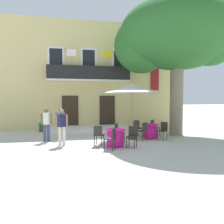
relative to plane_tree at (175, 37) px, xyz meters
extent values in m
plane|color=beige|center=(-3.56, -1.16, -5.54)|extent=(120.00, 120.00, 0.00)
cube|color=#DBC67F|center=(-4.50, 5.84, -1.79)|extent=(13.00, 4.00, 7.50)
cube|color=#332319|center=(-5.80, 3.81, -4.39)|extent=(1.10, 0.08, 2.30)
cube|color=#332319|center=(-3.20, 3.81, -4.39)|extent=(1.10, 0.08, 2.30)
cube|color=silver|center=(-6.70, 3.80, -0.89)|extent=(1.10, 0.08, 1.90)
cube|color=black|center=(-6.70, 3.77, -0.89)|extent=(0.84, 0.04, 1.60)
cube|color=silver|center=(-4.50, 3.80, -0.89)|extent=(1.10, 0.08, 1.90)
cube|color=black|center=(-4.50, 3.77, -0.89)|extent=(0.84, 0.04, 1.60)
cube|color=silver|center=(-2.30, 3.80, -0.89)|extent=(1.10, 0.08, 1.90)
cube|color=black|center=(-2.30, 3.77, -0.89)|extent=(0.84, 0.04, 1.60)
cube|color=silver|center=(-4.50, 3.52, -2.20)|extent=(5.60, 0.65, 0.12)
cube|color=black|center=(-4.50, 3.22, -1.69)|extent=(5.60, 0.06, 0.90)
cylinder|color=#B2B2B7|center=(-5.70, 3.34, -0.79)|extent=(0.04, 0.95, 1.33)
cube|color=white|center=(-5.70, 2.89, -0.49)|extent=(0.60, 0.29, 0.38)
cylinder|color=#B2B2B7|center=(-3.30, 3.34, -0.79)|extent=(0.04, 0.95, 1.33)
cube|color=yellow|center=(-3.30, 2.89, -0.49)|extent=(0.60, 0.29, 0.38)
cylinder|color=#995638|center=(-6.80, 3.54, -2.01)|extent=(0.34, 0.34, 0.27)
ellipsoid|color=#38843D|center=(-6.80, 3.54, -1.65)|extent=(0.44, 0.44, 0.46)
cylinder|color=#47423D|center=(-4.50, 3.54, -1.99)|extent=(0.33, 0.33, 0.31)
ellipsoid|color=#2D7533|center=(-4.50, 3.54, -1.60)|extent=(0.43, 0.43, 0.48)
cylinder|color=slate|center=(-2.20, 3.54, -2.01)|extent=(0.30, 0.30, 0.26)
ellipsoid|color=#2D7533|center=(-2.20, 3.54, -1.73)|extent=(0.38, 0.38, 0.31)
cube|color=maroon|center=(0.37, 3.78, -1.42)|extent=(0.60, 0.06, 2.80)
cube|color=silver|center=(-4.50, 2.67, -5.42)|extent=(5.60, 2.35, 0.25)
cylinder|color=#7F755B|center=(0.10, -0.06, -3.59)|extent=(0.74, 0.74, 3.90)
ellipsoid|color=#286028|center=(0.10, -0.06, 0.16)|extent=(6.54, 5.89, 3.92)
sphere|color=#286028|center=(-1.70, 0.76, -0.33)|extent=(3.27, 3.27, 3.27)
sphere|color=#286028|center=(1.73, -0.71, -0.17)|extent=(2.94, 2.94, 2.94)
cylinder|color=#DB1984|center=(-1.75, -0.71, -5.17)|extent=(0.74, 0.74, 0.68)
cylinder|color=#DB1984|center=(-1.75, -0.71, -4.80)|extent=(0.86, 0.86, 0.04)
cylinder|color=#2D2823|center=(-1.75, -0.71, -5.53)|extent=(0.44, 0.44, 0.03)
cylinder|color=#2D2823|center=(-1.37, -1.56, -5.32)|extent=(0.04, 0.04, 0.45)
cylinder|color=#2D2823|center=(-1.56, -1.28, -5.32)|extent=(0.04, 0.04, 0.45)
cylinder|color=#2D2823|center=(-1.09, -1.37, -5.32)|extent=(0.04, 0.04, 0.45)
cylinder|color=#2D2823|center=(-1.28, -1.09, -5.32)|extent=(0.04, 0.04, 0.45)
cube|color=#2D2823|center=(-1.33, -1.32, -5.07)|extent=(0.56, 0.56, 0.04)
cube|color=#2D2823|center=(-1.18, -1.22, -4.84)|extent=(0.25, 0.33, 0.42)
cylinder|color=#2D2823|center=(-0.98, -0.19, -5.32)|extent=(0.04, 0.04, 0.45)
cylinder|color=#2D2823|center=(-1.22, -0.43, -5.32)|extent=(0.04, 0.04, 0.45)
cylinder|color=#2D2823|center=(-1.21, 0.06, -5.32)|extent=(0.04, 0.04, 0.45)
cylinder|color=#2D2823|center=(-1.46, -0.18, -5.32)|extent=(0.04, 0.04, 0.45)
cube|color=#2D2823|center=(-1.22, -0.19, -5.07)|extent=(0.57, 0.57, 0.04)
cube|color=#2D2823|center=(-1.34, -0.06, -4.84)|extent=(0.30, 0.29, 0.42)
cylinder|color=#2D2823|center=(-2.14, 0.14, -5.32)|extent=(0.04, 0.04, 0.45)
cylinder|color=#2D2823|center=(-1.95, -0.14, -5.32)|extent=(0.04, 0.04, 0.45)
cylinder|color=#2D2823|center=(-2.42, -0.05, -5.32)|extent=(0.04, 0.04, 0.45)
cylinder|color=#2D2823|center=(-2.23, -0.33, -5.32)|extent=(0.04, 0.04, 0.45)
cube|color=#2D2823|center=(-2.18, -0.09, -5.07)|extent=(0.56, 0.56, 0.04)
cube|color=#2D2823|center=(-2.33, -0.20, -4.84)|extent=(0.25, 0.33, 0.42)
cylinder|color=#2D2823|center=(-2.59, -1.12, -5.32)|extent=(0.04, 0.04, 0.45)
cylinder|color=#2D2823|center=(-2.32, -0.92, -5.32)|extent=(0.04, 0.04, 0.45)
cylinder|color=#2D2823|center=(-2.39, -1.40, -5.32)|extent=(0.04, 0.04, 0.45)
cylinder|color=#2D2823|center=(-2.12, -1.19, -5.32)|extent=(0.04, 0.04, 0.45)
cube|color=#2D2823|center=(-2.35, -1.16, -5.07)|extent=(0.56, 0.56, 0.04)
cube|color=#2D2823|center=(-2.25, -1.30, -4.84)|extent=(0.33, 0.26, 0.42)
cylinder|color=#DB1984|center=(-3.98, -2.28, -5.17)|extent=(0.74, 0.74, 0.68)
cylinder|color=#DB1984|center=(-3.98, -2.28, -4.80)|extent=(0.86, 0.86, 0.04)
cylinder|color=#2D2823|center=(-3.98, -2.28, -5.53)|extent=(0.44, 0.44, 0.03)
cylinder|color=#2D2823|center=(-3.37, -1.56, -5.32)|extent=(0.04, 0.04, 0.45)
cylinder|color=#2D2823|center=(-3.54, -1.86, -5.32)|extent=(0.04, 0.04, 0.45)
cylinder|color=#2D2823|center=(-3.67, -1.40, -5.32)|extent=(0.04, 0.04, 0.45)
cylinder|color=#2D2823|center=(-3.84, -1.69, -5.32)|extent=(0.04, 0.04, 0.45)
cube|color=#2D2823|center=(-3.61, -1.63, -5.07)|extent=(0.55, 0.55, 0.04)
cube|color=#2D2823|center=(-3.76, -1.54, -4.84)|extent=(0.22, 0.35, 0.42)
cylinder|color=#2D2823|center=(-4.73, -1.73, -5.32)|extent=(0.04, 0.04, 0.45)
cylinder|color=#2D2823|center=(-4.43, -1.88, -5.32)|extent=(0.04, 0.04, 0.45)
cylinder|color=#2D2823|center=(-4.88, -2.04, -5.32)|extent=(0.04, 0.04, 0.45)
cylinder|color=#2D2823|center=(-4.57, -2.18, -5.32)|extent=(0.04, 0.04, 0.45)
cube|color=#2D2823|center=(-4.65, -1.96, -5.07)|extent=(0.53, 0.53, 0.04)
cube|color=#2D2823|center=(-4.73, -2.12, -4.84)|extent=(0.36, 0.20, 0.42)
cylinder|color=#2D2823|center=(-4.59, -2.99, -5.32)|extent=(0.04, 0.04, 0.45)
cylinder|color=#2D2823|center=(-4.42, -2.69, -5.32)|extent=(0.04, 0.04, 0.45)
cylinder|color=#2D2823|center=(-4.30, -3.16, -5.32)|extent=(0.04, 0.04, 0.45)
cylinder|color=#2D2823|center=(-4.13, -2.87, -5.32)|extent=(0.04, 0.04, 0.45)
cube|color=#2D2823|center=(-4.36, -2.93, -5.07)|extent=(0.55, 0.55, 0.04)
cube|color=#2D2823|center=(-4.20, -3.02, -4.84)|extent=(0.23, 0.35, 0.42)
cylinder|color=#2D2823|center=(-3.31, -2.94, -5.32)|extent=(0.04, 0.04, 0.45)
cylinder|color=#2D2823|center=(-3.59, -2.75, -5.32)|extent=(0.04, 0.04, 0.45)
cylinder|color=#2D2823|center=(-3.12, -2.66, -5.32)|extent=(0.04, 0.04, 0.45)
cylinder|color=#2D2823|center=(-3.40, -2.47, -5.32)|extent=(0.04, 0.04, 0.45)
cube|color=#2D2823|center=(-3.36, -2.70, -5.07)|extent=(0.56, 0.56, 0.04)
cube|color=#2D2823|center=(-3.26, -2.55, -4.84)|extent=(0.34, 0.25, 0.42)
cylinder|color=#997A56|center=(-2.75, -0.74, -4.27)|extent=(0.06, 0.06, 2.55)
cylinder|color=#333333|center=(-2.75, -0.74, -5.50)|extent=(0.44, 0.44, 0.08)
cone|color=white|center=(-2.75, -0.74, -2.92)|extent=(2.90, 2.90, 0.45)
cylinder|color=#47423D|center=(-7.65, 2.87, -5.39)|extent=(0.24, 0.24, 0.32)
ellipsoid|color=#2D7533|center=(-7.65, 2.87, -5.08)|extent=(0.31, 0.31, 0.30)
cylinder|color=#47423D|center=(-1.35, 2.72, -5.38)|extent=(0.25, 0.25, 0.33)
ellipsoid|color=#38843D|center=(-1.35, 2.72, -5.05)|extent=(0.33, 0.33, 0.33)
cylinder|color=silver|center=(-6.37, -1.66, -5.12)|extent=(0.14, 0.14, 0.85)
cylinder|color=silver|center=(-6.19, -1.66, -5.12)|extent=(0.14, 0.14, 0.85)
cube|color=#1E2347|center=(-6.28, -1.66, -4.41)|extent=(0.40, 0.39, 0.56)
sphere|color=#9E7051|center=(-6.28, -1.66, -4.01)|extent=(0.22, 0.22, 0.22)
cylinder|color=#9E7051|center=(-6.50, -1.66, -4.41)|extent=(0.09, 0.09, 0.52)
cylinder|color=#9E7051|center=(-6.06, -1.66, -4.41)|extent=(0.09, 0.09, 0.52)
cylinder|color=#384260|center=(-7.12, -0.53, -5.12)|extent=(0.14, 0.14, 0.85)
cylinder|color=#384260|center=(-6.94, -0.53, -5.12)|extent=(0.14, 0.14, 0.85)
cube|color=white|center=(-7.03, -0.53, -4.42)|extent=(0.29, 0.38, 0.56)
sphere|color=brown|center=(-7.03, -0.53, -4.02)|extent=(0.22, 0.22, 0.22)
cylinder|color=brown|center=(-7.25, -0.53, -4.42)|extent=(0.09, 0.09, 0.52)
cylinder|color=brown|center=(-6.81, -0.53, -4.42)|extent=(0.09, 0.09, 0.52)
cylinder|color=gold|center=(-6.47, 0.15, -5.13)|extent=(0.14, 0.14, 0.84)
cylinder|color=gold|center=(-6.29, 0.15, -5.13)|extent=(0.14, 0.14, 0.84)
cube|color=teal|center=(-6.38, 0.15, -4.43)|extent=(0.40, 0.37, 0.56)
sphere|color=brown|center=(-6.38, 0.15, -4.03)|extent=(0.22, 0.22, 0.22)
cylinder|color=brown|center=(-6.60, 0.15, -4.43)|extent=(0.09, 0.09, 0.52)
cylinder|color=brown|center=(-6.16, 0.15, -4.43)|extent=(0.09, 0.09, 0.52)
camera|label=1|loc=(-6.11, -11.76, -3.44)|focal=35.73mm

